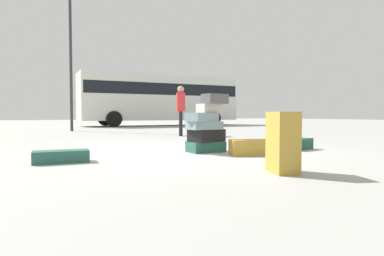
{
  "coord_description": "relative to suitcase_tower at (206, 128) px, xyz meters",
  "views": [
    {
      "loc": [
        -3.03,
        -5.2,
        0.71
      ],
      "look_at": [
        0.31,
        0.57,
        0.44
      ],
      "focal_mm": 30.83,
      "sensor_mm": 36.0,
      "label": 1
    }
  ],
  "objects": [
    {
      "name": "person_bearded_onlooker",
      "position": [
        1.8,
        4.38,
        0.53
      ],
      "size": [
        0.3,
        0.31,
        1.64
      ],
      "rotation": [
        0.0,
        0.0,
        -2.07
      ],
      "color": "black",
      "rests_on": "ground"
    },
    {
      "name": "suitcase_tan_foreground_near",
      "position": [
        0.42,
        -0.76,
        -0.32
      ],
      "size": [
        0.76,
        0.56,
        0.27
      ],
      "primitive_type": "cube",
      "rotation": [
        0.0,
        0.0,
        -0.38
      ],
      "color": "#B28C33",
      "rests_on": "ground"
    },
    {
      "name": "suitcase_teal_behind_tower",
      "position": [
        1.85,
        -0.51,
        -0.34
      ],
      "size": [
        0.72,
        0.45,
        0.23
      ],
      "primitive_type": "cube",
      "rotation": [
        0.0,
        0.0,
        0.17
      ],
      "color": "#26594C",
      "rests_on": "ground"
    },
    {
      "name": "parked_bus",
      "position": [
        5.49,
        14.07,
        1.38
      ],
      "size": [
        10.11,
        3.28,
        3.15
      ],
      "rotation": [
        0.0,
        0.0,
        -0.07
      ],
      "color": "silver",
      "rests_on": "ground"
    },
    {
      "name": "suitcase_tan_foreground_far",
      "position": [
        -0.37,
        -2.3,
        -0.08
      ],
      "size": [
        0.4,
        0.48,
        0.74
      ],
      "primitive_type": "cube",
      "rotation": [
        0.0,
        0.0,
        -0.36
      ],
      "color": "#B28C33",
      "rests_on": "ground"
    },
    {
      "name": "suitcase_teal_left_side",
      "position": [
        -2.57,
        -0.05,
        -0.36
      ],
      "size": [
        0.81,
        0.41,
        0.18
      ],
      "primitive_type": "cube",
      "rotation": [
        0.0,
        0.0,
        -0.12
      ],
      "color": "#26594C",
      "rests_on": "ground"
    },
    {
      "name": "suitcase_tower",
      "position": [
        0.0,
        0.0,
        0.0
      ],
      "size": [
        0.8,
        0.58,
        1.09
      ],
      "color": "#26594C",
      "rests_on": "ground"
    },
    {
      "name": "suitcase_navy_white_trunk",
      "position": [
        0.98,
        1.75,
        -0.34
      ],
      "size": [
        0.53,
        0.44,
        0.23
      ],
      "primitive_type": "cube",
      "rotation": [
        0.0,
        0.0,
        0.03
      ],
      "color": "#334F99",
      "rests_on": "ground"
    },
    {
      "name": "lamp_post",
      "position": [
        -0.73,
        9.49,
        3.86
      ],
      "size": [
        0.36,
        0.36,
        6.69
      ],
      "color": "#333338",
      "rests_on": "ground"
    },
    {
      "name": "ground_plane",
      "position": [
        -0.29,
        0.0,
        -0.45
      ],
      "size": [
        80.0,
        80.0,
        0.0
      ],
      "primitive_type": "plane",
      "color": "#9E9E99"
    }
  ]
}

